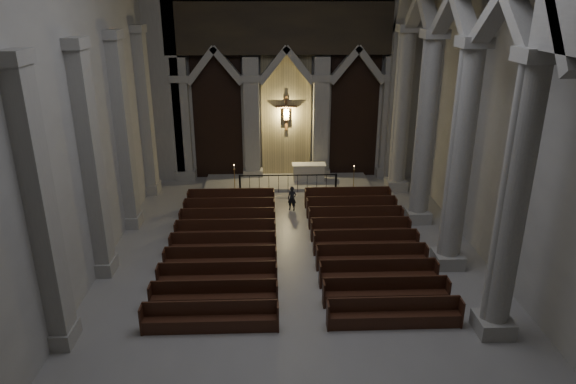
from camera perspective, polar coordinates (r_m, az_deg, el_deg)
The scene contains 11 objects.
room at distance 14.92m, azimuth 1.41°, elevation 14.90°, with size 24.00×24.10×12.00m.
sanctuary_wall at distance 26.48m, azimuth -0.19°, elevation 15.29°, with size 14.00×0.77×12.00m.
right_arcade at distance 17.42m, azimuth 20.20°, elevation 15.28°, with size 1.00×24.00×12.00m.
left_pilasters at distance 19.91m, azimuth -19.19°, elevation 4.39°, with size 0.60×13.00×8.03m.
sanctuary_step at distance 26.98m, azimuth -0.10°, elevation 1.13°, with size 8.50×2.60×0.15m, color #A09D95.
altar at distance 26.92m, azimuth 2.32°, elevation 2.24°, with size 1.75×0.70×0.89m.
altar_rail at distance 25.51m, azimuth 0.01°, elevation 1.29°, with size 4.88×0.09×0.96m.
candle_stand_left at distance 25.78m, azimuth -5.94°, elevation 0.82°, with size 0.25×0.25×1.45m.
candle_stand_right at distance 26.24m, azimuth 7.29°, elevation 1.01°, with size 0.21×0.21×1.27m.
pews at distance 19.56m, azimuth 0.75°, elevation -6.10°, with size 9.39×9.84×0.89m.
worshipper at distance 23.40m, azimuth 0.46°, elevation -0.73°, with size 0.41×0.27×1.13m, color black.
Camera 1 is at (-0.92, -14.81, 9.10)m, focal length 32.00 mm.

